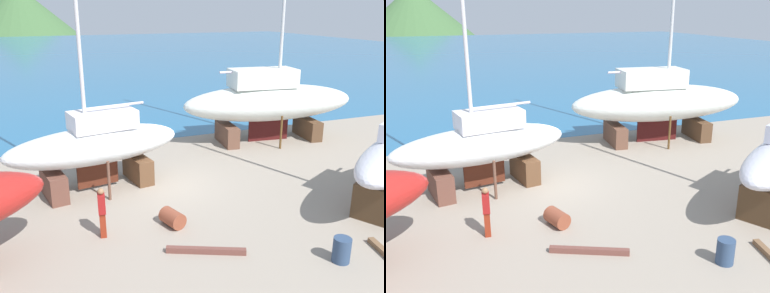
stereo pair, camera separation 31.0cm
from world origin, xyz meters
The scene contains 9 objects.
ground_plane centered at (0.00, -4.15, 0.00)m, with size 42.12×42.12×0.00m, color gray.
sea_water centered at (0.00, 60.33, 0.00)m, with size 148.87×107.91×0.01m, color #276695.
headland_hill centered at (-4.84, 189.64, 0.00)m, with size 81.30×81.30×34.07m, color #406538.
sailboat_large_starboard centered at (-2.84, 0.42, 1.96)m, with size 7.73×3.68×13.48m.
sailboat_far_slipway centered at (7.56, 3.93, 2.35)m, with size 10.47×4.11×17.69m.
worker centered at (-3.40, -3.70, 0.91)m, with size 0.29×0.47×1.76m.
barrel_blue_faded centered at (-0.98, -3.88, 0.30)m, with size 0.60×0.60×0.88m, color brown.
barrel_tipped_right centered at (3.09, -7.89, 0.40)m, with size 0.54×0.54×0.79m, color navy.
timber_plank_far centered at (-0.57, -5.97, 0.10)m, with size 2.53×0.18×0.19m, color brown.
Camera 2 is at (-4.98, -16.88, 7.37)m, focal length 39.82 mm.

